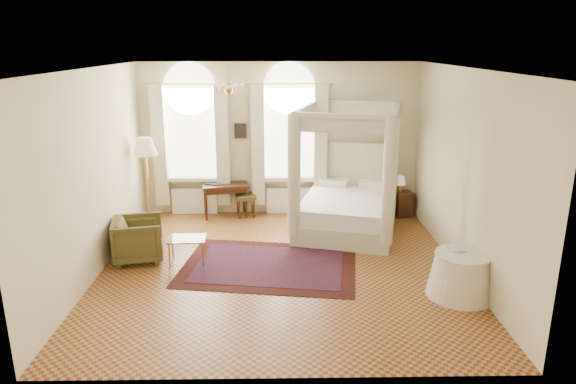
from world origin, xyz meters
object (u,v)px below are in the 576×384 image
(nightstand, at_px, (403,204))
(canopy_bed, at_px, (347,204))
(armchair, at_px, (138,239))
(side_table, at_px, (461,275))
(floor_lamp, at_px, (145,151))
(coffee_table, at_px, (187,240))
(stool, at_px, (246,198))
(writing_desk, at_px, (225,189))

(nightstand, bearing_deg, canopy_bed, -145.98)
(armchair, distance_m, side_table, 5.37)
(canopy_bed, height_order, floor_lamp, canopy_bed)
(coffee_table, relative_size, floor_lamp, 0.36)
(armchair, xyz_separation_m, coffee_table, (0.87, -0.12, 0.02))
(nightstand, relative_size, floor_lamp, 0.29)
(canopy_bed, distance_m, coffee_table, 3.33)
(stool, bearing_deg, nightstand, -0.46)
(writing_desk, height_order, coffee_table, writing_desk)
(floor_lamp, height_order, side_table, floor_lamp)
(writing_desk, bearing_deg, canopy_bed, -20.31)
(nightstand, distance_m, floor_lamp, 5.59)
(canopy_bed, xyz_separation_m, coffee_table, (-2.96, -1.50, -0.17))
(canopy_bed, height_order, side_table, canopy_bed)
(nightstand, height_order, floor_lamp, floor_lamp)
(nightstand, distance_m, writing_desk, 3.91)
(armchair, relative_size, side_table, 0.84)
(writing_desk, distance_m, coffee_table, 2.49)
(canopy_bed, relative_size, coffee_table, 4.03)
(canopy_bed, height_order, nightstand, canopy_bed)
(coffee_table, bearing_deg, floor_lamp, 120.46)
(armchair, relative_size, coffee_table, 1.24)
(writing_desk, relative_size, armchair, 1.26)
(coffee_table, xyz_separation_m, floor_lamp, (-1.08, 1.84, 1.19))
(armchair, height_order, side_table, armchair)
(armchair, bearing_deg, nightstand, -78.41)
(nightstand, height_order, side_table, side_table)
(coffee_table, bearing_deg, side_table, -16.80)
(floor_lamp, bearing_deg, nightstand, 6.03)
(coffee_table, relative_size, side_table, 0.68)
(writing_desk, height_order, armchair, armchair)
(floor_lamp, xyz_separation_m, side_table, (5.40, -3.14, -1.26))
(nightstand, relative_size, writing_desk, 0.51)
(stool, bearing_deg, canopy_bed, -24.15)
(side_table, bearing_deg, writing_desk, 136.15)
(canopy_bed, relative_size, floor_lamp, 1.46)
(stool, bearing_deg, side_table, -47.32)
(floor_lamp, bearing_deg, writing_desk, 21.70)
(stool, height_order, side_table, side_table)
(armchair, height_order, coffee_table, armchair)
(stool, bearing_deg, writing_desk, 180.00)
(floor_lamp, bearing_deg, side_table, -30.21)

